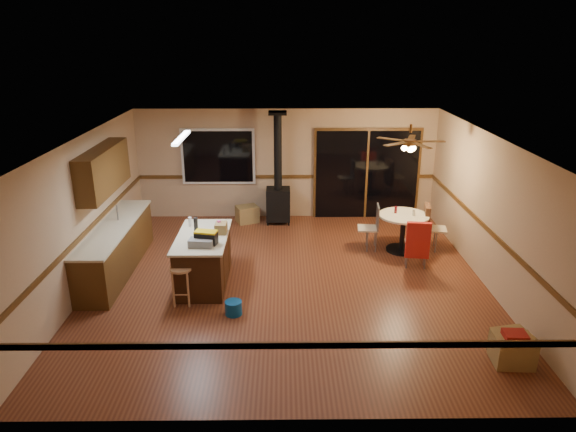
{
  "coord_description": "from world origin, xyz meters",
  "views": [
    {
      "loc": [
        -0.09,
        -8.3,
        4.25
      ],
      "look_at": [
        0.0,
        0.3,
        1.15
      ],
      "focal_mm": 32.0,
      "sensor_mm": 36.0,
      "label": 1
    }
  ],
  "objects_px": {
    "chair_near": "(418,240)",
    "bar_stool": "(182,286)",
    "kitchen_island": "(204,259)",
    "chair_left": "(373,222)",
    "blue_bucket": "(234,308)",
    "dining_table": "(403,226)",
    "toolbox_grey": "(201,243)",
    "chair_right": "(428,222)",
    "box_corner_b": "(511,345)",
    "toolbox_black": "(206,238)",
    "box_corner_a": "(513,350)",
    "wood_stove": "(278,193)",
    "box_under_window": "(247,214)"
  },
  "relations": [
    {
      "from": "wood_stove",
      "to": "dining_table",
      "type": "xyz_separation_m",
      "value": [
        2.55,
        -1.67,
        -0.19
      ]
    },
    {
      "from": "blue_bucket",
      "to": "chair_left",
      "type": "relative_size",
      "value": 0.53
    },
    {
      "from": "blue_bucket",
      "to": "chair_right",
      "type": "bearing_deg",
      "value": 34.65
    },
    {
      "from": "bar_stool",
      "to": "chair_right",
      "type": "relative_size",
      "value": 0.93
    },
    {
      "from": "chair_near",
      "to": "chair_right",
      "type": "xyz_separation_m",
      "value": [
        0.44,
        0.97,
        0.0
      ]
    },
    {
      "from": "dining_table",
      "to": "chair_right",
      "type": "relative_size",
      "value": 1.44
    },
    {
      "from": "blue_bucket",
      "to": "dining_table",
      "type": "distance_m",
      "value": 4.11
    },
    {
      "from": "kitchen_island",
      "to": "wood_stove",
      "type": "height_order",
      "value": "wood_stove"
    },
    {
      "from": "bar_stool",
      "to": "dining_table",
      "type": "height_order",
      "value": "dining_table"
    },
    {
      "from": "bar_stool",
      "to": "dining_table",
      "type": "distance_m",
      "value": 4.63
    },
    {
      "from": "dining_table",
      "to": "chair_near",
      "type": "relative_size",
      "value": 1.44
    },
    {
      "from": "toolbox_black",
      "to": "bar_stool",
      "type": "relative_size",
      "value": 0.56
    },
    {
      "from": "chair_left",
      "to": "box_under_window",
      "type": "xyz_separation_m",
      "value": [
        -2.68,
        1.63,
        -0.39
      ]
    },
    {
      "from": "chair_near",
      "to": "chair_right",
      "type": "height_order",
      "value": "same"
    },
    {
      "from": "kitchen_island",
      "to": "dining_table",
      "type": "height_order",
      "value": "kitchen_island"
    },
    {
      "from": "wood_stove",
      "to": "chair_left",
      "type": "distance_m",
      "value": 2.51
    },
    {
      "from": "chair_right",
      "to": "box_corner_b",
      "type": "height_order",
      "value": "chair_right"
    },
    {
      "from": "toolbox_black",
      "to": "box_under_window",
      "type": "height_order",
      "value": "toolbox_black"
    },
    {
      "from": "wood_stove",
      "to": "dining_table",
      "type": "height_order",
      "value": "wood_stove"
    },
    {
      "from": "chair_right",
      "to": "box_under_window",
      "type": "bearing_deg",
      "value": 156.73
    },
    {
      "from": "chair_near",
      "to": "box_corner_a",
      "type": "height_order",
      "value": "chair_near"
    },
    {
      "from": "toolbox_grey",
      "to": "blue_bucket",
      "type": "height_order",
      "value": "toolbox_grey"
    },
    {
      "from": "chair_near",
      "to": "wood_stove",
      "type": "bearing_deg",
      "value": 135.8
    },
    {
      "from": "toolbox_grey",
      "to": "box_corner_b",
      "type": "xyz_separation_m",
      "value": [
        4.49,
        -1.84,
        -0.77
      ]
    },
    {
      "from": "toolbox_grey",
      "to": "blue_bucket",
      "type": "distance_m",
      "value": 1.21
    },
    {
      "from": "wood_stove",
      "to": "box_corner_a",
      "type": "height_order",
      "value": "wood_stove"
    },
    {
      "from": "chair_left",
      "to": "kitchen_island",
      "type": "bearing_deg",
      "value": -155.66
    },
    {
      "from": "chair_right",
      "to": "chair_near",
      "type": "bearing_deg",
      "value": -114.73
    },
    {
      "from": "toolbox_grey",
      "to": "chair_left",
      "type": "xyz_separation_m",
      "value": [
        3.2,
        1.93,
        -0.37
      ]
    },
    {
      "from": "toolbox_grey",
      "to": "toolbox_black",
      "type": "xyz_separation_m",
      "value": [
        0.07,
        0.1,
        0.04
      ]
    },
    {
      "from": "kitchen_island",
      "to": "chair_left",
      "type": "distance_m",
      "value": 3.57
    },
    {
      "from": "wood_stove",
      "to": "dining_table",
      "type": "bearing_deg",
      "value": -33.23
    },
    {
      "from": "dining_table",
      "to": "blue_bucket",
      "type": "bearing_deg",
      "value": -142.18
    },
    {
      "from": "chair_near",
      "to": "bar_stool",
      "type": "bearing_deg",
      "value": -163.09
    },
    {
      "from": "chair_left",
      "to": "box_under_window",
      "type": "distance_m",
      "value": 3.16
    },
    {
      "from": "toolbox_grey",
      "to": "dining_table",
      "type": "bearing_deg",
      "value": 25.94
    },
    {
      "from": "toolbox_black",
      "to": "bar_stool",
      "type": "xyz_separation_m",
      "value": [
        -0.38,
        -0.4,
        -0.67
      ]
    },
    {
      "from": "kitchen_island",
      "to": "box_under_window",
      "type": "distance_m",
      "value": 3.16
    },
    {
      "from": "kitchen_island",
      "to": "blue_bucket",
      "type": "xyz_separation_m",
      "value": [
        0.62,
        -1.12,
        -0.34
      ]
    },
    {
      "from": "chair_near",
      "to": "box_corner_b",
      "type": "bearing_deg",
      "value": -77.49
    },
    {
      "from": "toolbox_grey",
      "to": "chair_right",
      "type": "height_order",
      "value": "toolbox_grey"
    },
    {
      "from": "toolbox_black",
      "to": "bar_stool",
      "type": "distance_m",
      "value": 0.87
    },
    {
      "from": "toolbox_black",
      "to": "chair_near",
      "type": "distance_m",
      "value": 3.91
    },
    {
      "from": "toolbox_black",
      "to": "box_corner_a",
      "type": "bearing_deg",
      "value": -25.32
    },
    {
      "from": "kitchen_island",
      "to": "box_under_window",
      "type": "bearing_deg",
      "value": 79.61
    },
    {
      "from": "chair_left",
      "to": "box_corner_a",
      "type": "height_order",
      "value": "chair_left"
    },
    {
      "from": "chair_right",
      "to": "dining_table",
      "type": "bearing_deg",
      "value": -170.76
    },
    {
      "from": "wood_stove",
      "to": "bar_stool",
      "type": "distance_m",
      "value": 4.14
    },
    {
      "from": "chair_near",
      "to": "box_corner_b",
      "type": "distance_m",
      "value": 2.9
    },
    {
      "from": "kitchen_island",
      "to": "toolbox_black",
      "type": "bearing_deg",
      "value": -71.01
    }
  ]
}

